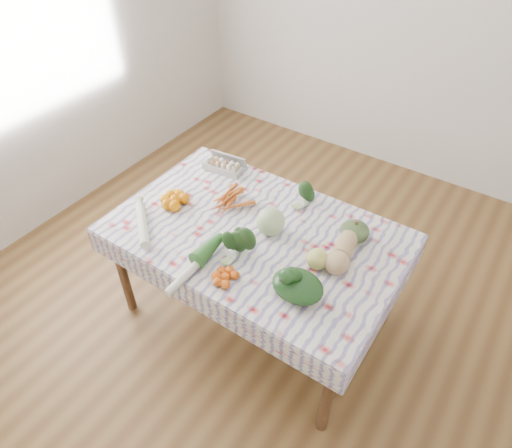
# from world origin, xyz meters

# --- Properties ---
(ground) EXTENTS (4.50, 4.50, 0.00)m
(ground) POSITION_xyz_m (0.00, 0.00, 0.00)
(ground) COLOR brown
(ground) RESTS_ON ground
(wall_back) EXTENTS (4.00, 0.04, 2.80)m
(wall_back) POSITION_xyz_m (0.00, 2.25, 1.40)
(wall_back) COLOR silver
(wall_back) RESTS_ON ground
(dining_table) EXTENTS (1.60, 1.00, 0.75)m
(dining_table) POSITION_xyz_m (0.00, 0.00, 0.68)
(dining_table) COLOR brown
(dining_table) RESTS_ON ground
(tablecloth) EXTENTS (1.66, 1.06, 0.01)m
(tablecloth) POSITION_xyz_m (0.00, 0.00, 0.76)
(tablecloth) COLOR white
(tablecloth) RESTS_ON dining_table
(egg_carton) EXTENTS (0.28, 0.13, 0.07)m
(egg_carton) POSITION_xyz_m (-0.52, 0.37, 0.80)
(egg_carton) COLOR #B2B1AD
(egg_carton) RESTS_ON tablecloth
(carrot_bunch) EXTENTS (0.28, 0.26, 0.04)m
(carrot_bunch) POSITION_xyz_m (-0.25, 0.11, 0.78)
(carrot_bunch) COLOR #D06320
(carrot_bunch) RESTS_ON tablecloth
(kale_bunch) EXTENTS (0.18, 0.16, 0.13)m
(kale_bunch) POSITION_xyz_m (0.11, 0.39, 0.83)
(kale_bunch) COLOR #1C3E17
(kale_bunch) RESTS_ON tablecloth
(kabocha_squash) EXTENTS (0.20, 0.20, 0.11)m
(kabocha_squash) POSITION_xyz_m (0.49, 0.27, 0.82)
(kabocha_squash) COLOR #40592D
(kabocha_squash) RESTS_ON tablecloth
(cabbage) EXTENTS (0.22, 0.22, 0.16)m
(cabbage) POSITION_xyz_m (0.07, 0.04, 0.84)
(cabbage) COLOR #ACCA8A
(cabbage) RESTS_ON tablecloth
(butternut_squash) EXTENTS (0.17, 0.30, 0.13)m
(butternut_squash) POSITION_xyz_m (0.51, 0.06, 0.83)
(butternut_squash) COLOR tan
(butternut_squash) RESTS_ON tablecloth
(orange_cluster) EXTENTS (0.23, 0.23, 0.07)m
(orange_cluster) POSITION_xyz_m (-0.55, -0.08, 0.80)
(orange_cluster) COLOR orange
(orange_cluster) RESTS_ON tablecloth
(broccoli) EXTENTS (0.16, 0.16, 0.11)m
(broccoli) POSITION_xyz_m (0.01, -0.21, 0.82)
(broccoli) COLOR #1F4319
(broccoli) RESTS_ON tablecloth
(mandarin_cluster) EXTENTS (0.18, 0.18, 0.05)m
(mandarin_cluster) POSITION_xyz_m (0.08, -0.39, 0.79)
(mandarin_cluster) COLOR #D7560F
(mandarin_cluster) RESTS_ON tablecloth
(grapefruit) EXTENTS (0.13, 0.13, 0.12)m
(grapefruit) POSITION_xyz_m (0.42, -0.05, 0.82)
(grapefruit) COLOR #D5D865
(grapefruit) RESTS_ON tablecloth
(spinach_bag) EXTENTS (0.33, 0.30, 0.12)m
(spinach_bag) POSITION_xyz_m (0.43, -0.26, 0.82)
(spinach_bag) COLOR black
(spinach_bag) RESTS_ON tablecloth
(daikon) EXTENTS (0.32, 0.29, 0.05)m
(daikon) POSITION_xyz_m (-0.56, -0.34, 0.79)
(daikon) COLOR silver
(daikon) RESTS_ON tablecloth
(leek) EXTENTS (0.06, 0.45, 0.05)m
(leek) POSITION_xyz_m (-0.10, -0.42, 0.79)
(leek) COLOR silver
(leek) RESTS_ON tablecloth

